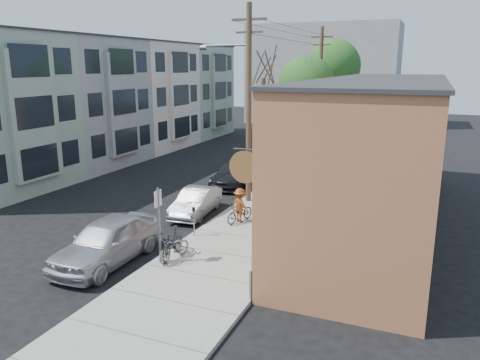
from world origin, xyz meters
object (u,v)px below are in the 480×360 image
at_px(patron_grey, 285,212).
at_px(sign_post, 159,218).
at_px(patron_green, 294,219).
at_px(car_3, 273,156).
at_px(patio_chair_a, 273,242).
at_px(parked_bike_b, 174,248).
at_px(car_1, 196,202).
at_px(tree_leafy_mid, 306,84).
at_px(car_0, 107,241).
at_px(car_2, 234,174).
at_px(parking_meter_near, 194,217).
at_px(bus, 286,125).
at_px(car_4, 290,145).
at_px(parking_meter_far, 265,172).
at_px(utility_pole_near, 248,101).
at_px(patio_chair_b, 270,246).
at_px(parked_bike_a, 172,243).
at_px(tree_leafy_far, 334,66).
at_px(tree_bare, 263,139).
at_px(cyclist, 240,205).

bearing_deg(patron_grey, sign_post, -30.98).
xyz_separation_m(sign_post, patron_green, (3.84, 4.26, -0.89)).
distance_m(sign_post, patron_grey, 5.74).
height_order(patron_green, car_3, patron_green).
xyz_separation_m(patio_chair_a, patron_green, (0.25, 1.99, 0.35)).
distance_m(parked_bike_b, car_1, 5.76).
bearing_deg(tree_leafy_mid, patio_chair_a, -79.22).
bearing_deg(parked_bike_b, car_0, -149.24).
bearing_deg(car_2, parking_meter_near, -83.19).
height_order(car_1, bus, bus).
xyz_separation_m(parked_bike_b, car_3, (-1.93, 17.44, 0.22)).
xyz_separation_m(tree_leafy_mid, bus, (-5.17, 12.66, -4.55)).
relative_size(parked_bike_b, car_4, 0.40).
xyz_separation_m(patron_green, bus, (-8.56, 27.14, 0.41)).
bearing_deg(parking_meter_far, car_4, 98.98).
distance_m(sign_post, tree_leafy_mid, 19.18).
distance_m(utility_pole_near, parked_bike_b, 9.58).
xyz_separation_m(patio_chair_a, car_0, (-5.51, -2.84, 0.26)).
bearing_deg(tree_leafy_mid, car_3, -155.00).
bearing_deg(patio_chair_b, car_3, 130.01).
height_order(parked_bike_a, car_3, car_3).
xyz_separation_m(patio_chair_b, patron_green, (0.23, 2.34, 0.35)).
bearing_deg(parking_meter_far, parked_bike_b, -87.61).
xyz_separation_m(sign_post, car_0, (-1.93, -0.56, -0.98)).
xyz_separation_m(tree_leafy_far, parked_bike_b, (-0.07, -27.82, -6.49)).
distance_m(tree_leafy_far, car_3, 12.29).
distance_m(sign_post, car_4, 23.42).
height_order(sign_post, parking_meter_near, sign_post).
bearing_deg(car_4, patron_grey, -79.65).
distance_m(parking_meter_far, bus, 20.09).
bearing_deg(car_2, sign_post, -85.62).
xyz_separation_m(patio_chair_b, bus, (-8.33, 29.47, 0.75)).
xyz_separation_m(parking_meter_far, parked_bike_b, (0.48, -11.48, -0.39)).
distance_m(patron_grey, patron_green, 0.62).
relative_size(sign_post, patron_green, 1.78).
relative_size(utility_pole_near, tree_bare, 1.57).
xyz_separation_m(sign_post, utility_pole_near, (0.04, 8.64, 3.58)).
xyz_separation_m(patron_grey, car_3, (-4.88, 13.20, -0.26)).
bearing_deg(car_4, patron_green, -78.51).
relative_size(patron_grey, car_0, 0.37).
relative_size(parking_meter_near, car_4, 0.30).
distance_m(patron_green, car_3, 14.58).
height_order(tree_bare, car_0, tree_bare).
relative_size(tree_leafy_far, car_1, 2.33).
distance_m(parking_meter_far, patio_chair_b, 10.60).
height_order(tree_bare, car_3, tree_bare).
bearing_deg(sign_post, patio_chair_a, 32.42).
relative_size(parking_meter_far, tree_leafy_mid, 0.16).
bearing_deg(utility_pole_near, cyclist, -74.03).
bearing_deg(patio_chair_a, car_0, -130.76).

